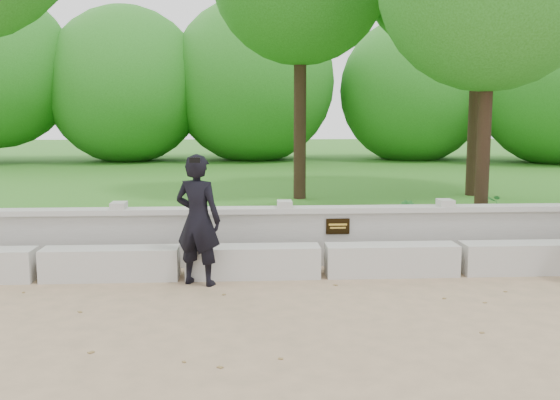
{
  "coord_description": "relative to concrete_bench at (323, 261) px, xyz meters",
  "views": [
    {
      "loc": [
        -1.14,
        -6.79,
        2.3
      ],
      "look_at": [
        -0.62,
        1.71,
        1.13
      ],
      "focal_mm": 40.0,
      "sensor_mm": 36.0,
      "label": 1
    }
  ],
  "objects": [
    {
      "name": "concrete_bench",
      "position": [
        0.0,
        0.0,
        0.0
      ],
      "size": [
        11.9,
        0.45,
        0.45
      ],
      "color": "#BBB9B1",
      "rests_on": "ground"
    },
    {
      "name": "shrub_c",
      "position": [
        3.45,
        1.87,
        0.33
      ],
      "size": [
        0.7,
        0.66,
        0.62
      ],
      "primitive_type": "imported",
      "rotation": [
        0.0,
        0.0,
        3.54
      ],
      "color": "#256F2A",
      "rests_on": "lawn"
    },
    {
      "name": "shrub_b",
      "position": [
        1.57,
        1.4,
        0.34
      ],
      "size": [
        0.37,
        0.41,
        0.63
      ],
      "primitive_type": "imported",
      "rotation": [
        0.0,
        0.0,
        1.86
      ],
      "color": "#256F2A",
      "rests_on": "lawn"
    },
    {
      "name": "shrub_a",
      "position": [
        -1.81,
        1.62,
        0.34
      ],
      "size": [
        0.4,
        0.34,
        0.63
      ],
      "primitive_type": "imported",
      "rotation": [
        0.0,
        0.0,
        0.42
      ],
      "color": "#256F2A",
      "rests_on": "lawn"
    },
    {
      "name": "lawn",
      "position": [
        -0.0,
        12.1,
        -0.1
      ],
      "size": [
        40.0,
        22.0,
        0.25
      ],
      "primitive_type": "cube",
      "color": "#366B19",
      "rests_on": "ground"
    },
    {
      "name": "parapet_wall",
      "position": [
        0.0,
        0.7,
        0.24
      ],
      "size": [
        12.5,
        0.35,
        0.9
      ],
      "color": "#B0AEA6",
      "rests_on": "ground"
    },
    {
      "name": "ground",
      "position": [
        -0.0,
        -1.9,
        -0.22
      ],
      "size": [
        80.0,
        80.0,
        0.0
      ],
      "primitive_type": "plane",
      "color": "tan",
      "rests_on": "ground"
    },
    {
      "name": "man_main",
      "position": [
        -1.74,
        -0.34,
        0.67
      ],
      "size": [
        0.77,
        0.72,
        1.79
      ],
      "color": "black",
      "rests_on": "ground"
    }
  ]
}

